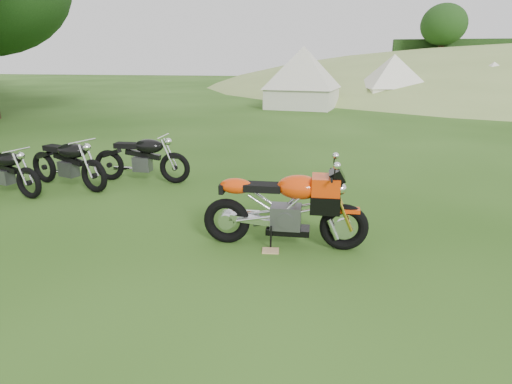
% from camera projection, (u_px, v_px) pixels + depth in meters
% --- Properties ---
extents(ground, '(120.00, 120.00, 0.00)m').
position_uv_depth(ground, '(260.00, 244.00, 6.22)').
color(ground, '#1D3F0D').
rests_on(ground, ground).
extents(sport_motorcycle, '(2.25, 0.64, 1.34)m').
position_uv_depth(sport_motorcycle, '(285.00, 202.00, 5.97)').
color(sport_motorcycle, red).
rests_on(sport_motorcycle, ground).
extents(plywood_board, '(0.26, 0.21, 0.02)m').
position_uv_depth(plywood_board, '(271.00, 251.00, 5.98)').
color(plywood_board, '#D1BA6E').
rests_on(plywood_board, ground).
extents(vintage_moto_b, '(1.98, 0.88, 1.01)m').
position_uv_depth(vintage_moto_b, '(3.00, 169.00, 8.35)').
color(vintage_moto_b, black).
rests_on(vintage_moto_b, ground).
extents(vintage_moto_c, '(2.16, 1.10, 1.11)m').
position_uv_depth(vintage_moto_c, '(67.00, 161.00, 8.78)').
color(vintage_moto_c, black).
rests_on(vintage_moto_c, ground).
extents(vintage_moto_d, '(2.11, 0.52, 1.11)m').
position_uv_depth(vintage_moto_d, '(141.00, 157.00, 9.19)').
color(vintage_moto_d, black).
rests_on(vintage_moto_d, ground).
extents(tent_left, '(3.87, 3.87, 2.95)m').
position_uv_depth(tent_left, '(303.00, 80.00, 22.87)').
color(tent_left, beige).
rests_on(tent_left, ground).
extents(tent_mid, '(3.76, 3.76, 2.73)m').
position_uv_depth(tent_mid, '(393.00, 80.00, 24.82)').
color(tent_mid, silver).
rests_on(tent_mid, ground).
extents(tent_right, '(3.40, 3.40, 2.48)m').
position_uv_depth(tent_right, '(491.00, 82.00, 24.80)').
color(tent_right, silver).
rests_on(tent_right, ground).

